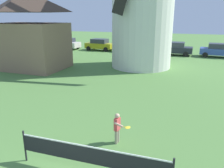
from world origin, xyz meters
name	(u,v)px	position (x,y,z in m)	size (l,w,h in m)	color
tennis_net	(91,156)	(0.45, 1.94, 0.68)	(4.78, 0.06, 1.10)	black
player_far	(118,127)	(0.68, 3.93, 0.68)	(0.70, 0.62, 1.21)	#9E937F
parked_car_cream	(66,43)	(-13.55, 25.77, 0.81)	(4.12, 2.30, 1.56)	silver
parked_car_mustard	(100,44)	(-8.56, 26.00, 0.81)	(3.94, 2.14, 1.56)	#999919
parked_car_silver	(132,46)	(-3.94, 25.73, 0.81)	(4.44, 2.29, 1.56)	silver
parked_car_black	(173,48)	(1.32, 25.24, 0.81)	(4.45, 1.98, 1.56)	#1E232D
parked_car_blue	(219,50)	(6.35, 25.29, 0.81)	(4.14, 2.19, 1.56)	#334C99
chapel	(29,32)	(-10.48, 13.84, 3.28)	(6.41, 4.77, 7.60)	#937056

